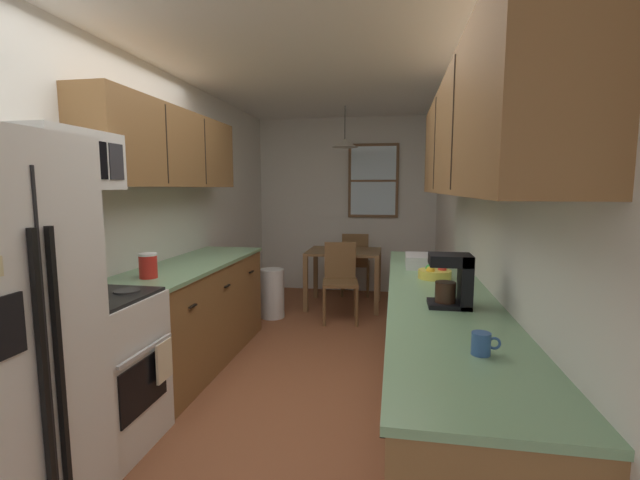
{
  "coord_description": "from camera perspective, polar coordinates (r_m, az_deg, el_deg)",
  "views": [
    {
      "loc": [
        0.71,
        -2.68,
        1.53
      ],
      "look_at": [
        -0.0,
        1.39,
        1.03
      ],
      "focal_mm": 23.93,
      "sensor_mm": 36.0,
      "label": 1
    }
  ],
  "objects": [
    {
      "name": "ground_plane",
      "position": [
        4.05,
        -0.97,
        -15.3
      ],
      "size": [
        12.0,
        12.0,
        0.0
      ],
      "primitive_type": "plane",
      "color": "brown"
    },
    {
      "name": "wall_left",
      "position": [
        4.23,
        -19.31,
        3.05
      ],
      "size": [
        0.1,
        9.0,
        2.55
      ],
      "primitive_type": "cube",
      "color": "silver",
      "rests_on": "ground"
    },
    {
      "name": "wall_right",
      "position": [
        3.74,
        19.74,
        2.58
      ],
      "size": [
        0.1,
        9.0,
        2.55
      ],
      "primitive_type": "cube",
      "color": "silver",
      "rests_on": "ground"
    },
    {
      "name": "wall_back",
      "position": [
        6.38,
        3.53,
        4.62
      ],
      "size": [
        4.4,
        0.1,
        2.55
      ],
      "primitive_type": "cube",
      "color": "silver",
      "rests_on": "ground"
    },
    {
      "name": "ceiling_slab",
      "position": [
        3.89,
        -1.05,
        22.69
      ],
      "size": [
        4.4,
        9.0,
        0.08
      ],
      "primitive_type": "cube",
      "color": "white"
    },
    {
      "name": "stove_range",
      "position": [
        2.91,
        -28.01,
        -15.32
      ],
      "size": [
        0.66,
        0.64,
        1.1
      ],
      "color": "white",
      "rests_on": "ground"
    },
    {
      "name": "microwave_over_range",
      "position": [
        2.79,
        -31.32,
        9.13
      ],
      "size": [
        0.39,
        0.61,
        0.33
      ],
      "color": "white"
    },
    {
      "name": "counter_left",
      "position": [
        3.94,
        -16.46,
        -9.28
      ],
      "size": [
        0.64,
        1.92,
        0.9
      ],
      "color": "brown",
      "rests_on": "ground"
    },
    {
      "name": "upper_cabinets_left",
      "position": [
        3.83,
        -19.46,
        11.44
      ],
      "size": [
        0.33,
        2.0,
        0.63
      ],
      "color": "brown"
    },
    {
      "name": "counter_right",
      "position": [
        2.92,
        15.4,
        -15.07
      ],
      "size": [
        0.64,
        3.23,
        0.9
      ],
      "color": "brown",
      "rests_on": "ground"
    },
    {
      "name": "upper_cabinets_right",
      "position": [
        2.7,
        19.52,
        13.13
      ],
      "size": [
        0.33,
        2.91,
        0.69
      ],
      "color": "brown"
    },
    {
      "name": "dining_table",
      "position": [
        5.53,
        3.23,
        -2.63
      ],
      "size": [
        0.93,
        0.74,
        0.73
      ],
      "color": "brown",
      "rests_on": "ground"
    },
    {
      "name": "dining_chair_near",
      "position": [
        4.98,
        2.71,
        -5.03
      ],
      "size": [
        0.45,
        0.45,
        0.9
      ],
      "color": "brown",
      "rests_on": "ground"
    },
    {
      "name": "dining_chair_far",
      "position": [
        6.1,
        4.75,
        -2.81
      ],
      "size": [
        0.42,
        0.42,
        0.9
      ],
      "color": "brown",
      "rests_on": "ground"
    },
    {
      "name": "pendant_light",
      "position": [
        5.48,
        3.34,
        12.79
      ],
      "size": [
        0.33,
        0.33,
        0.51
      ],
      "color": "black"
    },
    {
      "name": "back_window",
      "position": [
        6.27,
        7.13,
        7.86
      ],
      "size": [
        0.72,
        0.05,
        1.06
      ],
      "color": "brown"
    },
    {
      "name": "trash_bin",
      "position": [
        5.13,
        -6.38,
        -7.09
      ],
      "size": [
        0.28,
        0.28,
        0.58
      ],
      "primitive_type": "cylinder",
      "color": "white",
      "rests_on": "ground"
    },
    {
      "name": "storage_canister",
      "position": [
        3.26,
        -22.0,
        -3.2
      ],
      "size": [
        0.13,
        0.13,
        0.18
      ],
      "color": "red",
      "rests_on": "counter_left"
    },
    {
      "name": "dish_towel",
      "position": [
        2.83,
        -20.12,
        -14.91
      ],
      "size": [
        0.02,
        0.16,
        0.24
      ],
      "primitive_type": "cube",
      "color": "beige"
    },
    {
      "name": "coffee_maker",
      "position": [
        2.39,
        17.62,
        -5.04
      ],
      "size": [
        0.22,
        0.18,
        0.28
      ],
      "color": "black",
      "rests_on": "counter_right"
    },
    {
      "name": "mug_by_coffeemaker",
      "position": [
        1.79,
        20.8,
        -12.82
      ],
      "size": [
        0.11,
        0.07,
        0.09
      ],
      "color": "#335999",
      "rests_on": "counter_right"
    },
    {
      "name": "fruit_bowl",
      "position": [
        3.12,
        15.07,
        -4.3
      ],
      "size": [
        0.23,
        0.23,
        0.09
      ],
      "color": "#E5D14C",
      "rests_on": "counter_right"
    },
    {
      "name": "dish_rack",
      "position": [
        3.54,
        13.64,
        -2.74
      ],
      "size": [
        0.28,
        0.34,
        0.1
      ],
      "primitive_type": "cube",
      "color": "silver",
      "rests_on": "counter_right"
    }
  ]
}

